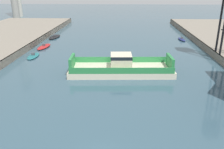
% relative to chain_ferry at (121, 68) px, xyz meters
% --- Properties ---
extents(chain_ferry, '(19.35, 7.80, 3.67)m').
position_rel_chain_ferry_xyz_m(chain_ferry, '(0.00, 0.00, 0.00)').
color(chain_ferry, beige).
rests_on(chain_ferry, ground).
extents(moored_boat_near_right, '(2.81, 6.98, 1.06)m').
position_rel_chain_ferry_xyz_m(moored_boat_near_right, '(-20.56, 18.50, -0.82)').
color(moored_boat_near_right, red).
rests_on(moored_boat_near_right, ground).
extents(moored_boat_mid_left, '(2.01, 5.35, 0.99)m').
position_rel_chain_ferry_xyz_m(moored_boat_mid_left, '(17.70, 29.70, -0.85)').
color(moored_boat_mid_left, navy).
rests_on(moored_boat_mid_left, ground).
extents(moored_boat_mid_right, '(2.31, 6.01, 0.89)m').
position_rel_chain_ferry_xyz_m(moored_boat_mid_right, '(-20.29, 9.97, -0.90)').
color(moored_boat_mid_right, '#237075').
rests_on(moored_boat_mid_right, ground).
extents(moored_boat_far_left, '(3.09, 7.38, 0.99)m').
position_rel_chain_ferry_xyz_m(moored_boat_far_left, '(-21.35, 31.34, -0.86)').
color(moored_boat_far_left, black).
rests_on(moored_boat_far_left, ground).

